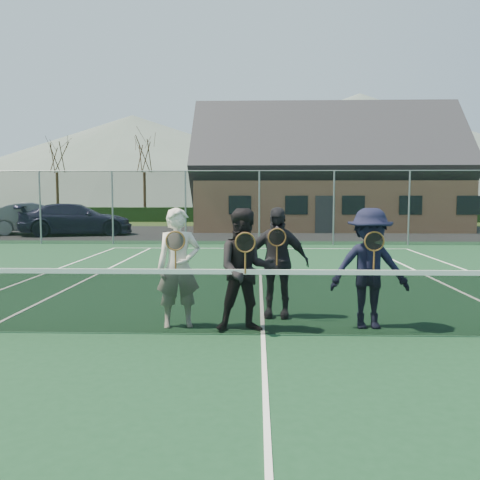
{
  "coord_description": "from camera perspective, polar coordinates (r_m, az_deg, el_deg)",
  "views": [
    {
      "loc": [
        -0.09,
        -7.08,
        2.0
      ],
      "look_at": [
        -0.38,
        1.5,
        1.25
      ],
      "focal_mm": 38.0,
      "sensor_mm": 36.0,
      "label": 1
    }
  ],
  "objects": [
    {
      "name": "tennis_net",
      "position": [
        7.23,
        2.61,
        -6.67
      ],
      "size": [
        11.68,
        0.08,
        1.1
      ],
      "color": "slate",
      "rests_on": "ground"
    },
    {
      "name": "player_c",
      "position": [
        8.29,
        4.09,
        -2.5
      ],
      "size": [
        1.1,
        0.56,
        1.8
      ],
      "color": "black",
      "rests_on": "court_surface"
    },
    {
      "name": "hill_centre",
      "position": [
        104.43,
        13.2,
        9.81
      ],
      "size": [
        120.0,
        120.0,
        22.0
      ],
      "primitive_type": "cone",
      "color": "slate",
      "rests_on": "ground"
    },
    {
      "name": "court_surface",
      "position": [
        7.35,
        2.59,
        -10.71
      ],
      "size": [
        30.0,
        30.0,
        0.02
      ],
      "primitive_type": "cube",
      "color": "#14381E",
      "rests_on": "ground"
    },
    {
      "name": "tarmac_carpark",
      "position": [
        27.43,
        -6.28,
        0.8
      ],
      "size": [
        40.0,
        12.0,
        0.01
      ],
      "primitive_type": "cube",
      "color": "black",
      "rests_on": "ground"
    },
    {
      "name": "tree_d",
      "position": [
        42.03,
        18.92,
        9.91
      ],
      "size": [
        3.2,
        3.2,
        7.77
      ],
      "color": "#362013",
      "rests_on": "ground"
    },
    {
      "name": "perimeter_fence",
      "position": [
        20.58,
        2.18,
        3.67
      ],
      "size": [
        30.07,
        0.07,
        3.02
      ],
      "color": "slate",
      "rests_on": "ground"
    },
    {
      "name": "court_markings",
      "position": [
        7.35,
        2.59,
        -10.6
      ],
      "size": [
        11.03,
        23.83,
        0.01
      ],
      "color": "white",
      "rests_on": "court_surface"
    },
    {
      "name": "clubhouse",
      "position": [
        31.41,
        9.51,
        8.56
      ],
      "size": [
        15.6,
        8.2,
        7.7
      ],
      "color": "#9E6B4C",
      "rests_on": "ground"
    },
    {
      "name": "tree_a",
      "position": [
        43.29,
        -19.95,
        9.73
      ],
      "size": [
        3.2,
        3.2,
        7.77
      ],
      "color": "#392515",
      "rests_on": "ground"
    },
    {
      "name": "player_d",
      "position": [
        7.81,
        14.34,
        -3.1
      ],
      "size": [
        1.16,
        0.67,
        1.8
      ],
      "color": "black",
      "rests_on": "court_surface"
    },
    {
      "name": "hedge_row",
      "position": [
        39.11,
        2.05,
        2.87
      ],
      "size": [
        40.0,
        1.2,
        1.1
      ],
      "primitive_type": "cube",
      "color": "black",
      "rests_on": "ground"
    },
    {
      "name": "player_b",
      "position": [
        7.4,
        0.64,
        -3.39
      ],
      "size": [
        0.96,
        0.79,
        1.8
      ],
      "color": "black",
      "rests_on": "court_surface"
    },
    {
      "name": "ground",
      "position": [
        27.15,
        2.11,
        0.77
      ],
      "size": [
        220.0,
        220.0,
        0.0
      ],
      "primitive_type": "plane",
      "color": "#2C4117",
      "rests_on": "ground"
    },
    {
      "name": "tree_c",
      "position": [
        40.31,
        4.97,
        10.38
      ],
      "size": [
        3.2,
        3.2,
        7.77
      ],
      "color": "#362513",
      "rests_on": "ground"
    },
    {
      "name": "car_c",
      "position": [
        26.95,
        -17.92,
        2.21
      ],
      "size": [
        5.94,
        3.69,
        1.61
      ],
      "primitive_type": "imported",
      "rotation": [
        0.0,
        0.0,
        1.85
      ],
      "color": "#1B1A35",
      "rests_on": "ground"
    },
    {
      "name": "player_a",
      "position": [
        7.7,
        -6.92,
        -3.09
      ],
      "size": [
        0.74,
        0.58,
        1.8
      ],
      "color": "silver",
      "rests_on": "court_surface"
    },
    {
      "name": "tree_b",
      "position": [
        41.23,
        -10.74,
        10.19
      ],
      "size": [
        3.2,
        3.2,
        7.77
      ],
      "color": "#372014",
      "rests_on": "ground"
    },
    {
      "name": "hill_west",
      "position": [
        105.31,
        -11.9,
        8.7
      ],
      "size": [
        110.0,
        110.0,
        18.0
      ],
      "primitive_type": "cone",
      "color": "#56685C",
      "rests_on": "ground"
    },
    {
      "name": "car_b",
      "position": [
        28.62,
        -21.9,
        2.27
      ],
      "size": [
        5.24,
        3.67,
        1.64
      ],
      "primitive_type": "imported",
      "rotation": [
        0.0,
        0.0,
        2.01
      ],
      "color": "gray",
      "rests_on": "ground"
    }
  ]
}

